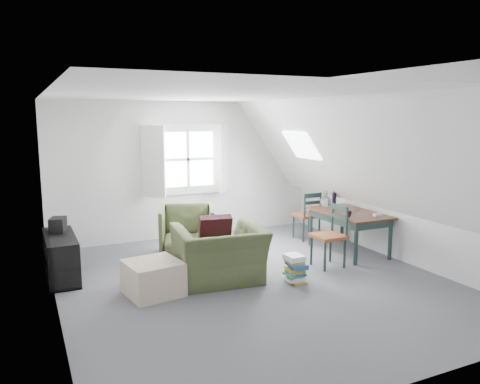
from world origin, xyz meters
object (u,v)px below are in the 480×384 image
media_shelf (61,260)px  dining_table (349,217)px  armchair_near (219,281)px  dining_chair_near (330,235)px  armchair_far (188,254)px  dining_chair_far (308,215)px  magazine_stack (295,269)px  ottoman (153,278)px

media_shelf → dining_table: bearing=-8.9°
armchair_near → media_shelf: 2.21m
dining_table → dining_chair_near: 0.86m
armchair_far → media_shelf: size_ratio=0.74×
dining_table → dining_chair_far: (-0.17, 0.97, -0.13)m
magazine_stack → dining_chair_near: bearing=24.0°
ottoman → magazine_stack: size_ratio=1.69×
dining_chair_far → magazine_stack: dining_chair_far is taller
armchair_near → dining_table: dining_table is taller
dining_chair_near → ottoman: bearing=-93.1°
armchair_near → ottoman: 0.97m
armchair_far → magazine_stack: armchair_far is taller
ottoman → dining_table: 3.46m
armchair_far → dining_chair_far: (2.29, -0.04, 0.46)m
armchair_far → dining_table: bearing=-2.7°
armchair_far → dining_chair_far: dining_chair_far is taller
ottoman → dining_chair_far: size_ratio=0.73×
dining_chair_far → magazine_stack: bearing=33.6°
armchair_near → armchair_far: bearing=-84.1°
ottoman → dining_table: size_ratio=0.47×
dining_table → dining_chair_far: 0.99m
dining_chair_near → magazine_stack: 0.96m
media_shelf → magazine_stack: (2.86, -1.50, -0.08)m
magazine_stack → dining_chair_far: bearing=52.7°
dining_chair_near → media_shelf: size_ratio=0.78×
dining_chair_near → media_shelf: 3.87m
dining_table → dining_chair_far: size_ratio=1.54×
ottoman → dining_table: dining_table is taller
armchair_far → dining_table: 2.72m
magazine_stack → dining_table: bearing=28.6°
dining_chair_near → media_shelf: bearing=-109.5°
armchair_near → dining_chair_near: (1.75, -0.11, 0.48)m
dining_chair_far → armchair_near: bearing=11.0°
armchair_near → dining_chair_near: bearing=-177.3°
armchair_near → dining_chair_near: size_ratio=1.26×
ottoman → media_shelf: size_ratio=0.54×
armchair_near → ottoman: bearing=11.1°
dining_table → dining_chair_far: bearing=102.9°
ottoman → dining_chair_far: dining_chair_far is taller
dining_table → dining_chair_far: dining_chair_far is taller
armchair_far → ottoman: size_ratio=1.37×
dining_chair_near → media_shelf: (-3.70, 1.12, -0.21)m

